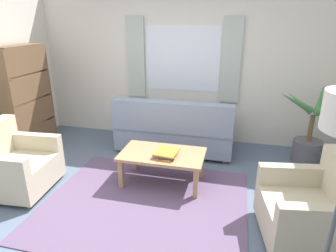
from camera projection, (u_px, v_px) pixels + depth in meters
The scene contains 11 objects.
ground_plane at pixel (145, 204), 3.51m from camera, with size 6.24×6.24×0.00m, color slate.
wall_back at pixel (183, 67), 5.12m from camera, with size 5.32×0.12×2.60m, color silver.
window_with_curtains at pixel (182, 59), 4.99m from camera, with size 1.98×0.07×1.40m.
area_rug at pixel (145, 203), 3.50m from camera, with size 2.39×2.02×0.01m, color #604C6B.
couch at pixel (175, 130), 4.80m from camera, with size 1.90×0.82×0.92m.
armchair_left at pixel (13, 165), 3.69m from camera, with size 0.88×0.90×0.88m.
armchair_right at pixel (313, 210), 2.82m from camera, with size 0.94×0.96×0.88m.
coffee_table at pixel (162, 157), 3.84m from camera, with size 1.10×0.64×0.44m.
book_stack_on_table at pixel (167, 153), 3.73m from camera, with size 0.31×0.34×0.06m.
potted_plant at pixel (310, 136), 4.41m from camera, with size 1.23×1.09×1.20m.
bookshelf at pixel (30, 104), 4.80m from camera, with size 0.30×0.94×1.72m.
Camera 1 is at (0.97, -2.82, 2.09)m, focal length 31.08 mm.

